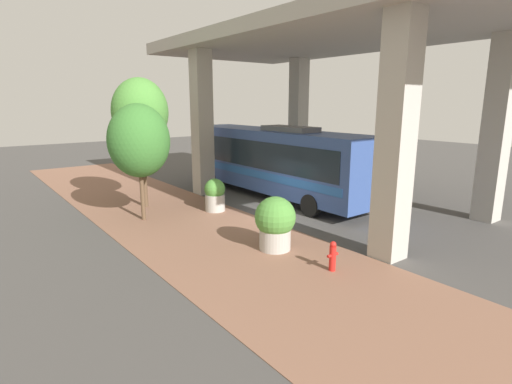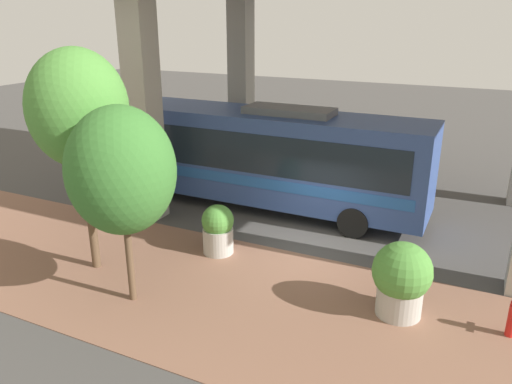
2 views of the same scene
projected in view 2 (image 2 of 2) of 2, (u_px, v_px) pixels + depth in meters
ground_plane at (302, 254)px, 14.82m from camera, size 80.00×80.00×0.00m
sidewalk_strip at (259, 304)px, 12.27m from camera, size 6.00×40.00×0.02m
overpass at (354, 1)px, 15.80m from camera, size 9.40×19.76×8.17m
bus at (257, 152)px, 17.93m from camera, size 2.66×12.21×3.76m
fire_hydrant at (512, 318)px, 10.91m from camera, size 0.41×0.20×0.93m
planter_front at (401, 279)px, 11.54m from camera, size 1.39×1.39×1.85m
planter_middle at (218, 229)px, 14.67m from camera, size 0.95×0.95×1.52m
street_tree_near at (78, 110)px, 12.60m from camera, size 2.54×2.54×6.01m
street_tree_far at (121, 171)px, 11.36m from camera, size 2.51×2.51×4.88m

